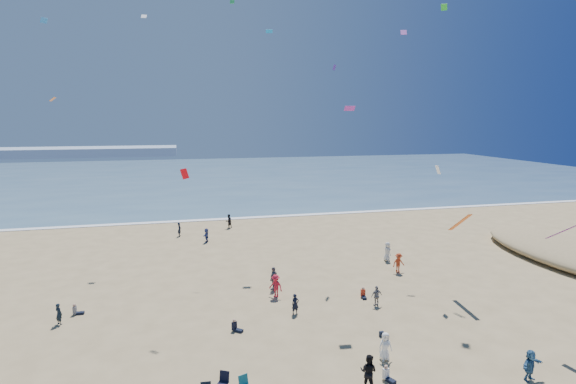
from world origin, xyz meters
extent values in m
cube|color=#476B84|center=(0.00, 95.00, 0.03)|extent=(220.00, 100.00, 0.06)
cube|color=white|center=(0.00, 45.00, 0.04)|extent=(220.00, 1.20, 0.08)
cube|color=#7A8EA8|center=(-60.00, 170.00, 1.60)|extent=(110.00, 20.00, 3.20)
ellipsoid|color=tan|center=(34.00, 18.00, 0.66)|extent=(10.00, 22.00, 2.20)
imported|color=#33628E|center=(13.79, 1.42, 0.86)|extent=(1.67, 0.94, 1.72)
imported|color=silver|center=(15.62, 22.25, 0.95)|extent=(0.71, 1.00, 1.90)
imported|color=black|center=(3.61, 12.42, 0.76)|extent=(0.61, 0.46, 1.52)
imported|color=black|center=(5.03, 2.75, 0.94)|extent=(1.16, 1.15, 1.89)
imported|color=gray|center=(9.95, 12.42, 0.78)|extent=(0.95, 0.49, 1.56)
imported|color=black|center=(1.80, 39.66, 0.91)|extent=(1.11, 1.05, 1.82)
imported|color=red|center=(2.92, 15.88, 0.91)|extent=(1.30, 1.33, 1.83)
imported|color=navy|center=(-1.39, 33.55, 0.80)|extent=(0.87, 1.56, 1.61)
imported|color=black|center=(-12.52, 14.69, 0.75)|extent=(0.65, 0.63, 1.50)
imported|color=slate|center=(3.09, 17.43, 0.97)|extent=(1.10, 1.18, 1.95)
imported|color=white|center=(7.14, 5.18, 0.83)|extent=(0.83, 0.55, 1.67)
imported|color=black|center=(-4.39, 36.99, 0.83)|extent=(0.49, 0.66, 1.67)
imported|color=#B03619|center=(15.08, 18.86, 0.91)|extent=(1.23, 0.78, 1.81)
cube|color=black|center=(8.19, 7.83, 0.17)|extent=(0.28, 0.18, 0.34)
cube|color=white|center=(15.84, 14.46, 9.95)|extent=(0.35, 0.62, 0.69)
cube|color=#552BA6|center=(10.31, 23.80, 18.69)|extent=(0.59, 0.79, 0.49)
cube|color=green|center=(1.74, 31.00, 25.74)|extent=(0.49, 0.31, 0.38)
cube|color=purple|center=(17.67, 24.58, 22.31)|extent=(0.71, 0.65, 0.53)
cube|color=orange|center=(-13.06, 19.92, 15.38)|extent=(0.43, 0.87, 0.31)
cube|color=purple|center=(8.24, 14.41, 14.70)|extent=(0.82, 0.44, 0.36)
cube|color=silver|center=(-7.17, 34.82, 24.68)|extent=(0.61, 0.65, 0.46)
cube|color=blue|center=(5.31, 29.70, 22.78)|extent=(0.74, 0.47, 0.32)
cube|color=green|center=(17.08, 16.79, 22.82)|extent=(0.67, 0.67, 0.42)
cube|color=blue|center=(-14.40, 24.78, 21.88)|extent=(0.57, 0.57, 0.41)
cube|color=red|center=(-3.83, 10.06, 10.70)|extent=(0.54, 0.75, 0.59)
cube|color=#7B228A|center=(18.58, 4.03, 7.63)|extent=(0.35, 3.14, 2.21)
cube|color=#E05817|center=(17.16, 13.09, 5.89)|extent=(0.35, 2.64, 1.87)
camera|label=1|loc=(-4.13, -17.15, 13.89)|focal=28.00mm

